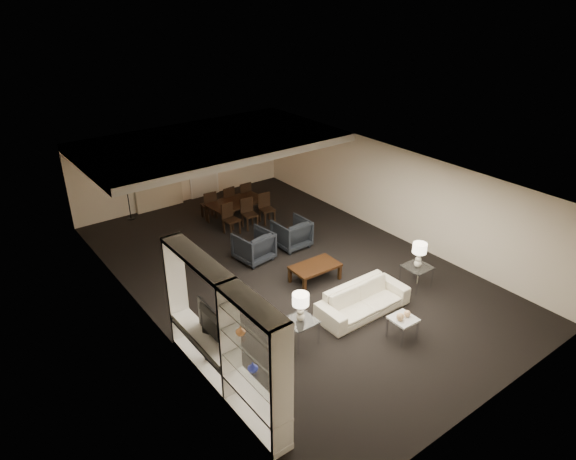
{
  "coord_description": "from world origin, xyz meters",
  "views": [
    {
      "loc": [
        -6.52,
        -8.67,
        6.46
      ],
      "look_at": [
        0.0,
        0.0,
        1.1
      ],
      "focal_mm": 32.0,
      "sensor_mm": 36.0,
      "label": 1
    }
  ],
  "objects_px": {
    "floor_speaker": "(208,337)",
    "chair_nm": "(250,214)",
    "pendant_light": "(222,157)",
    "floor_lamp": "(127,194)",
    "sofa": "(363,300)",
    "side_table_left": "(300,331)",
    "armchair_right": "(292,233)",
    "chair_nl": "(231,219)",
    "vase_blue": "(253,367)",
    "chair_nr": "(267,209)",
    "dining_table": "(238,211)",
    "chair_fm": "(226,200)",
    "television": "(208,325)",
    "armchair_left": "(254,246)",
    "chair_fr": "(243,195)",
    "table_lamp_left": "(300,307)",
    "marble_table": "(402,328)",
    "side_table_right": "(416,276)",
    "vase_amber": "(241,331)",
    "coffee_table": "(315,273)",
    "table_lamp_right": "(419,255)",
    "chair_fl": "(208,204)"
  },
  "relations": [
    {
      "from": "armchair_right",
      "to": "table_lamp_right",
      "type": "bearing_deg",
      "value": 107.55
    },
    {
      "from": "armchair_left",
      "to": "sofa",
      "type": "bearing_deg",
      "value": 92.86
    },
    {
      "from": "side_table_left",
      "to": "chair_fr",
      "type": "relative_size",
      "value": 0.65
    },
    {
      "from": "side_table_right",
      "to": "television",
      "type": "relative_size",
      "value": 0.56
    },
    {
      "from": "dining_table",
      "to": "chair_fm",
      "type": "xyz_separation_m",
      "value": [
        0.0,
        0.65,
        0.14
      ]
    },
    {
      "from": "dining_table",
      "to": "side_table_left",
      "type": "bearing_deg",
      "value": -114.82
    },
    {
      "from": "armchair_left",
      "to": "chair_fl",
      "type": "bearing_deg",
      "value": -103.89
    },
    {
      "from": "television",
      "to": "chair_nm",
      "type": "height_order",
      "value": "television"
    },
    {
      "from": "pendant_light",
      "to": "television",
      "type": "height_order",
      "value": "pendant_light"
    },
    {
      "from": "vase_amber",
      "to": "table_lamp_left",
      "type": "bearing_deg",
      "value": 24.67
    },
    {
      "from": "side_table_left",
      "to": "chair_nm",
      "type": "relative_size",
      "value": 0.65
    },
    {
      "from": "vase_blue",
      "to": "vase_amber",
      "type": "height_order",
      "value": "vase_amber"
    },
    {
      "from": "vase_blue",
      "to": "chair_fm",
      "type": "bearing_deg",
      "value": 62.3
    },
    {
      "from": "chair_fr",
      "to": "floor_speaker",
      "type": "bearing_deg",
      "value": 51.99
    },
    {
      "from": "chair_nm",
      "to": "chair_nr",
      "type": "height_order",
      "value": "same"
    },
    {
      "from": "sofa",
      "to": "side_table_left",
      "type": "bearing_deg",
      "value": -179.63
    },
    {
      "from": "table_lamp_right",
      "to": "chair_nl",
      "type": "distance_m",
      "value": 5.3
    },
    {
      "from": "chair_nr",
      "to": "marble_table",
      "type": "bearing_deg",
      "value": -92.62
    },
    {
      "from": "pendant_light",
      "to": "floor_speaker",
      "type": "xyz_separation_m",
      "value": [
        -3.5,
        -5.35,
        -1.3
      ]
    },
    {
      "from": "pendant_light",
      "to": "floor_lamp",
      "type": "height_order",
      "value": "pendant_light"
    },
    {
      "from": "armchair_right",
      "to": "floor_lamp",
      "type": "relative_size",
      "value": 0.53
    },
    {
      "from": "side_table_right",
      "to": "marble_table",
      "type": "relative_size",
      "value": 1.2
    },
    {
      "from": "side_table_right",
      "to": "chair_nm",
      "type": "height_order",
      "value": "chair_nm"
    },
    {
      "from": "coffee_table",
      "to": "chair_nl",
      "type": "distance_m",
      "value": 3.32
    },
    {
      "from": "coffee_table",
      "to": "armchair_right",
      "type": "xyz_separation_m",
      "value": [
        0.6,
        1.7,
        0.18
      ]
    },
    {
      "from": "marble_table",
      "to": "vase_blue",
      "type": "xyz_separation_m",
      "value": [
        -3.53,
        -0.05,
        0.91
      ]
    },
    {
      "from": "armchair_right",
      "to": "floor_speaker",
      "type": "xyz_separation_m",
      "value": [
        -4.02,
        -2.8,
        0.23
      ]
    },
    {
      "from": "armchair_right",
      "to": "chair_nl",
      "type": "distance_m",
      "value": 1.83
    },
    {
      "from": "side_table_right",
      "to": "dining_table",
      "type": "relative_size",
      "value": 0.34
    },
    {
      "from": "vase_blue",
      "to": "chair_nm",
      "type": "xyz_separation_m",
      "value": [
        3.86,
        6.06,
        -0.71
      ]
    },
    {
      "from": "table_lamp_left",
      "to": "vase_blue",
      "type": "distance_m",
      "value": 2.19
    },
    {
      "from": "vase_blue",
      "to": "dining_table",
      "type": "distance_m",
      "value": 7.78
    },
    {
      "from": "coffee_table",
      "to": "marble_table",
      "type": "bearing_deg",
      "value": -90.0
    },
    {
      "from": "television",
      "to": "chair_fl",
      "type": "xyz_separation_m",
      "value": [
        3.23,
        5.9,
        -0.61
      ]
    },
    {
      "from": "armchair_left",
      "to": "chair_fr",
      "type": "bearing_deg",
      "value": -125.21
    },
    {
      "from": "side_table_right",
      "to": "armchair_right",
      "type": "bearing_deg",
      "value": 108.43
    },
    {
      "from": "television",
      "to": "chair_fl",
      "type": "distance_m",
      "value": 6.75
    },
    {
      "from": "floor_speaker",
      "to": "chair_nm",
      "type": "bearing_deg",
      "value": 25.24
    },
    {
      "from": "pendant_light",
      "to": "table_lamp_left",
      "type": "distance_m",
      "value": 6.22
    },
    {
      "from": "marble_table",
      "to": "floor_speaker",
      "type": "xyz_separation_m",
      "value": [
        -3.42,
        1.6,
        0.38
      ]
    },
    {
      "from": "chair_nm",
      "to": "sofa",
      "type": "bearing_deg",
      "value": -87.79
    },
    {
      "from": "coffee_table",
      "to": "chair_nm",
      "type": "bearing_deg",
      "value": 84.33
    },
    {
      "from": "vase_blue",
      "to": "chair_nm",
      "type": "bearing_deg",
      "value": 57.48
    },
    {
      "from": "chair_nl",
      "to": "chair_nr",
      "type": "relative_size",
      "value": 1.0
    },
    {
      "from": "side_table_left",
      "to": "vase_blue",
      "type": "bearing_deg",
      "value": -147.85
    },
    {
      "from": "vase_amber",
      "to": "chair_nr",
      "type": "distance_m",
      "value": 7.37
    },
    {
      "from": "chair_fr",
      "to": "side_table_left",
      "type": "bearing_deg",
      "value": 66.39
    },
    {
      "from": "sofa",
      "to": "floor_lamp",
      "type": "bearing_deg",
      "value": 106.36
    },
    {
      "from": "side_table_right",
      "to": "chair_fm",
      "type": "height_order",
      "value": "chair_fm"
    },
    {
      "from": "table_lamp_right",
      "to": "floor_lamp",
      "type": "distance_m",
      "value": 8.49
    }
  ]
}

